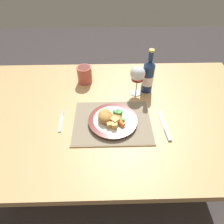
% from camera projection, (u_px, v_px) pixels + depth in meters
% --- Properties ---
extents(ground_plane, '(6.00, 6.00, 0.00)m').
position_uv_depth(ground_plane, '(109.00, 180.00, 1.53)').
color(ground_plane, '#383333').
extents(dining_table, '(1.57, 0.90, 0.74)m').
position_uv_depth(dining_table, '(107.00, 121.00, 1.07)').
color(dining_table, tan).
rests_on(dining_table, ground).
extents(placemat, '(0.37, 0.29, 0.01)m').
position_uv_depth(placemat, '(112.00, 122.00, 0.95)').
color(placemat, tan).
rests_on(placemat, dining_table).
extents(dinner_plate, '(0.23, 0.23, 0.02)m').
position_uv_depth(dinner_plate, '(113.00, 121.00, 0.94)').
color(dinner_plate, white).
rests_on(dinner_plate, placemat).
extents(breaded_croquettes, '(0.08, 0.11, 0.04)m').
position_uv_depth(breaded_croquettes, '(105.00, 116.00, 0.92)').
color(breaded_croquettes, '#A87033').
rests_on(breaded_croquettes, dinner_plate).
extents(green_beans_pile, '(0.06, 0.08, 0.02)m').
position_uv_depth(green_beans_pile, '(119.00, 115.00, 0.95)').
color(green_beans_pile, green).
rests_on(green_beans_pile, dinner_plate).
extents(glazed_carrots, '(0.07, 0.08, 0.02)m').
position_uv_depth(glazed_carrots, '(117.00, 121.00, 0.91)').
color(glazed_carrots, orange).
rests_on(glazed_carrots, dinner_plate).
extents(fork, '(0.02, 0.14, 0.01)m').
position_uv_depth(fork, '(61.00, 122.00, 0.95)').
color(fork, silver).
rests_on(fork, dining_table).
extents(table_knife, '(0.03, 0.19, 0.01)m').
position_uv_depth(table_knife, '(165.00, 128.00, 0.93)').
color(table_knife, silver).
rests_on(table_knife, dining_table).
extents(wine_glass, '(0.08, 0.08, 0.17)m').
position_uv_depth(wine_glass, '(138.00, 75.00, 1.03)').
color(wine_glass, silver).
rests_on(wine_glass, dining_table).
extents(bottle, '(0.06, 0.06, 0.25)m').
position_uv_depth(bottle, '(148.00, 76.00, 1.07)').
color(bottle, navy).
rests_on(bottle, dining_table).
extents(roast_potatoes, '(0.06, 0.06, 0.03)m').
position_uv_depth(roast_potatoes, '(114.00, 123.00, 0.90)').
color(roast_potatoes, '#E5BC66').
rests_on(roast_potatoes, dinner_plate).
extents(drinking_cup, '(0.08, 0.08, 0.10)m').
position_uv_depth(drinking_cup, '(85.00, 74.00, 1.16)').
color(drinking_cup, '#B24C42').
rests_on(drinking_cup, dining_table).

